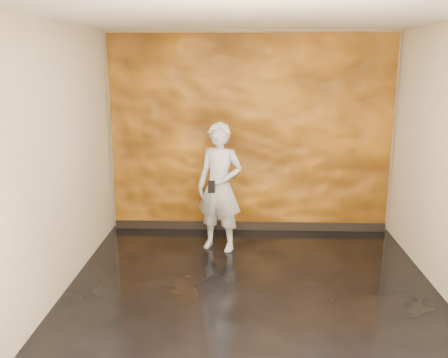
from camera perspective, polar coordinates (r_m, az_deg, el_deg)
room at (r=5.06m, az=3.33°, el=1.88°), size 4.02×4.02×2.81m
feature_wall at (r=6.99m, az=3.04°, el=5.03°), size 3.90×0.06×2.75m
baseboard at (r=7.27m, az=2.91°, el=-5.35°), size 3.90×0.04×0.12m
man at (r=6.35m, az=-0.49°, el=-0.96°), size 0.70×0.58×1.65m
phone at (r=6.11m, az=-1.45°, el=-0.89°), size 0.09×0.02×0.16m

